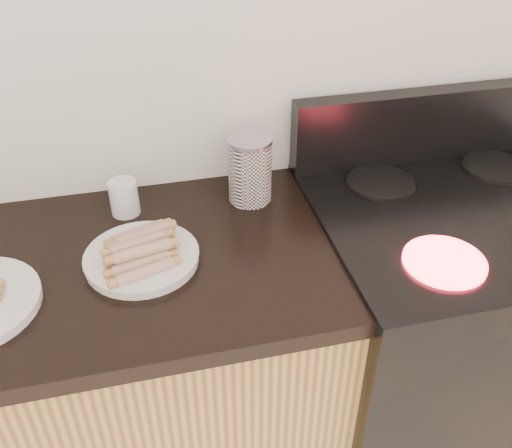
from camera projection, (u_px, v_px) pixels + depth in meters
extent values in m
cube|color=silver|center=(124.00, 35.00, 1.29)|extent=(4.00, 0.04, 2.60)
cube|color=black|center=(438.00, 340.00, 1.68)|extent=(0.76, 0.65, 0.90)
cube|color=black|center=(472.00, 212.00, 1.41)|extent=(0.76, 0.65, 0.01)
cube|color=black|center=(425.00, 125.00, 1.57)|extent=(0.76, 0.06, 0.20)
cylinder|color=#FF1E2D|center=(444.00, 262.00, 1.24)|extent=(0.18, 0.18, 0.01)
cylinder|color=black|center=(381.00, 182.00, 1.51)|extent=(0.18, 0.18, 0.01)
cylinder|color=black|center=(495.00, 167.00, 1.57)|extent=(0.18, 0.18, 0.01)
cylinder|color=white|center=(142.00, 259.00, 1.26)|extent=(0.33, 0.33, 0.02)
cylinder|color=maroon|center=(143.00, 272.00, 1.19)|extent=(0.13, 0.06, 0.03)
cylinder|color=maroon|center=(142.00, 263.00, 1.21)|extent=(0.13, 0.06, 0.03)
cylinder|color=maroon|center=(141.00, 255.00, 1.23)|extent=(0.13, 0.06, 0.03)
cylinder|color=maroon|center=(140.00, 247.00, 1.26)|extent=(0.13, 0.06, 0.03)
cylinder|color=maroon|center=(139.00, 240.00, 1.28)|extent=(0.13, 0.06, 0.03)
cylinder|color=maroon|center=(139.00, 233.00, 1.30)|extent=(0.13, 0.06, 0.03)
cylinder|color=maroon|center=(141.00, 251.00, 1.21)|extent=(0.13, 0.06, 0.03)
cylinder|color=maroon|center=(140.00, 243.00, 1.23)|extent=(0.13, 0.06, 0.03)
cylinder|color=maroon|center=(139.00, 235.00, 1.25)|extent=(0.13, 0.06, 0.03)
cylinder|color=white|center=(250.00, 171.00, 1.42)|extent=(0.11, 0.11, 0.16)
cylinder|color=silver|center=(250.00, 140.00, 1.37)|extent=(0.11, 0.11, 0.01)
cylinder|color=white|center=(124.00, 198.00, 1.39)|extent=(0.08, 0.08, 0.09)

